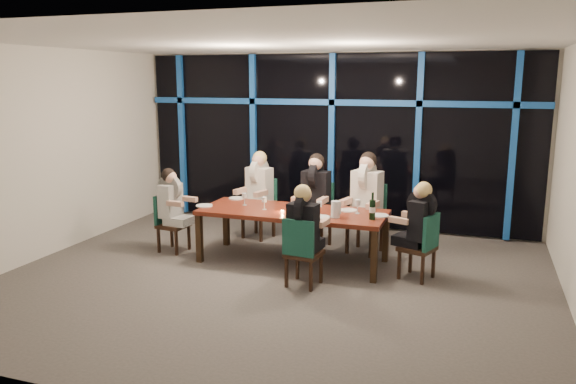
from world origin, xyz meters
name	(u,v)px	position (x,y,z in m)	size (l,w,h in m)	color
room	(272,123)	(0.00, 0.00, 2.02)	(7.04, 7.00, 3.02)	#5A534F
window_wall	(333,138)	(0.01, 2.93, 1.55)	(6.86, 0.43, 2.94)	black
dining_table	(293,215)	(0.00, 0.80, 0.68)	(2.60, 1.00, 0.75)	maroon
chair_far_left	(261,204)	(-0.91, 1.88, 0.54)	(0.54, 0.54, 0.96)	black
chair_far_mid	(317,211)	(0.10, 1.69, 0.55)	(0.50, 0.50, 0.99)	black
chair_far_right	(368,214)	(0.89, 1.66, 0.57)	(0.57, 0.57, 1.03)	black
chair_end_left	(169,220)	(-1.92, 0.70, 0.48)	(0.44, 0.44, 0.86)	black
chair_end_right	(423,243)	(1.81, 0.66, 0.49)	(0.52, 0.52, 0.88)	black
chair_near_mid	(301,249)	(0.42, -0.10, 0.49)	(0.45, 0.45, 0.89)	black
diner_far_left	(258,182)	(-0.93, 1.80, 0.92)	(0.55, 0.65, 0.94)	silver
diner_far_mid	(315,187)	(0.09, 1.60, 0.94)	(0.51, 0.63, 0.96)	black
diner_far_right	(366,188)	(0.87, 1.57, 0.98)	(0.58, 0.69, 1.00)	silver
diner_end_left	(172,198)	(-1.85, 0.69, 0.82)	(0.56, 0.45, 0.84)	black
diner_end_right	(419,216)	(1.74, 0.69, 0.84)	(0.60, 0.53, 0.85)	black
diner_near_mid	(304,220)	(0.43, -0.03, 0.85)	(0.47, 0.57, 0.86)	black
plate_far_left	(237,198)	(-1.06, 1.25, 0.76)	(0.24, 0.24, 0.01)	white
plate_far_mid	(301,206)	(0.04, 1.04, 0.76)	(0.24, 0.24, 0.01)	white
plate_far_right	(348,210)	(0.74, 1.03, 0.76)	(0.24, 0.24, 0.01)	white
plate_end_left	(205,206)	(-1.28, 0.63, 0.76)	(0.24, 0.24, 0.01)	white
plate_end_right	(380,215)	(1.21, 0.87, 0.76)	(0.24, 0.24, 0.01)	white
plate_near_mid	(321,217)	(0.49, 0.53, 0.76)	(0.24, 0.24, 0.01)	white
wine_bottle	(372,209)	(1.14, 0.66, 0.89)	(0.08, 0.08, 0.36)	black
water_pitcher	(336,209)	(0.67, 0.60, 0.86)	(0.14, 0.12, 0.22)	silver
tea_light	(282,211)	(-0.10, 0.64, 0.76)	(0.04, 0.04, 0.03)	#FFA24C
wine_glass_a	(264,200)	(-0.39, 0.72, 0.88)	(0.07, 0.07, 0.18)	silver
wine_glass_b	(300,200)	(0.04, 1.02, 0.86)	(0.06, 0.06, 0.16)	white
wine_glass_c	(319,205)	(0.42, 0.67, 0.89)	(0.07, 0.07, 0.19)	silver
wine_glass_d	(244,196)	(-0.77, 0.88, 0.88)	(0.07, 0.07, 0.18)	silver
wine_glass_e	(358,203)	(0.89, 0.91, 0.89)	(0.07, 0.07, 0.19)	silver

